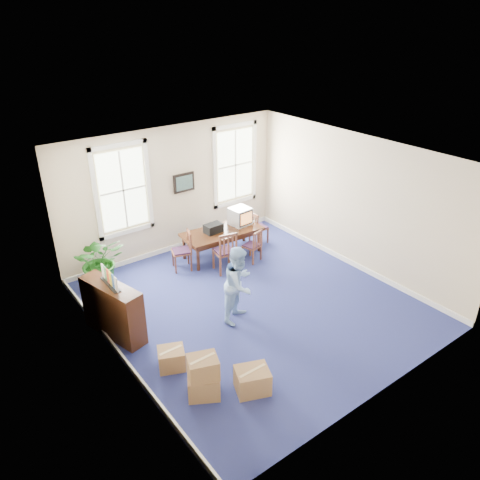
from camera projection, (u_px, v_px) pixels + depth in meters
floor at (253, 304)px, 9.97m from camera, size 6.50×6.50×0.00m
ceiling at (255, 158)px, 8.54m from camera, size 6.50×6.50×0.00m
wall_back at (173, 190)px, 11.58m from camera, size 6.50×0.00×6.50m
wall_front at (390, 314)px, 6.92m from camera, size 6.50×0.00×6.50m
wall_left at (110, 285)px, 7.64m from camera, size 0.00×6.50×6.50m
wall_right at (355, 202)px, 10.86m from camera, size 0.00×6.50×6.50m
baseboard_back at (177, 246)px, 12.25m from camera, size 6.00×0.04×0.12m
baseboard_left at (123, 357)px, 8.35m from camera, size 0.04×6.50×0.12m
baseboard_right at (348, 261)px, 11.53m from camera, size 0.04×6.50×0.12m
window_left at (123, 190)px, 10.73m from camera, size 1.40×0.12×2.20m
window_right at (235, 165)px, 12.45m from camera, size 1.40×0.12×2.20m
wall_picture at (184, 183)px, 11.64m from camera, size 0.58×0.06×0.48m
conference_table at (222, 243)px, 11.79m from camera, size 2.04×1.01×0.68m
crt_tv at (240, 216)px, 11.89m from camera, size 0.53×0.57×0.44m
game_console at (249, 221)px, 12.09m from camera, size 0.20×0.23×0.05m
equipment_bag at (213, 228)px, 11.50m from camera, size 0.46×0.31×0.22m
chair_near_left at (224, 251)px, 11.00m from camera, size 0.55×0.55×1.05m
chair_near_right at (252, 245)px, 11.49m from camera, size 0.46×0.46×0.84m
chair_end_left at (181, 251)px, 11.09m from camera, size 0.55×0.55×0.97m
chair_end_right at (259, 227)px, 12.38m from camera, size 0.40×0.40×0.89m
man at (239, 284)px, 9.17m from camera, size 0.97×0.89×1.60m
credenza at (113, 310)px, 8.81m from camera, size 0.74×1.46×1.10m
brochure_rack at (109, 277)px, 8.50m from camera, size 0.14×0.73×0.32m
potted_plant at (100, 261)px, 10.40m from camera, size 1.28×1.18×1.21m
cardboard_boxes at (210, 367)px, 7.64m from camera, size 1.83×1.83×0.79m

